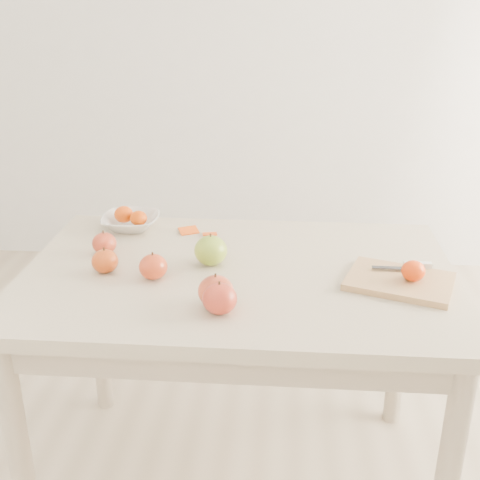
{
  "coord_description": "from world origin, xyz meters",
  "views": [
    {
      "loc": [
        0.12,
        -1.51,
        1.47
      ],
      "look_at": [
        0.0,
        0.05,
        0.82
      ],
      "focal_mm": 45.0,
      "sensor_mm": 36.0,
      "label": 1
    }
  ],
  "objects": [
    {
      "name": "cutting_board",
      "position": [
        0.43,
        -0.05,
        0.76
      ],
      "size": [
        0.32,
        0.27,
        0.02
      ],
      "primitive_type": "cube",
      "rotation": [
        0.0,
        0.0,
        -0.34
      ],
      "color": "tan",
      "rests_on": "table"
    },
    {
      "name": "orange_peel_a",
      "position": [
        -0.18,
        0.27,
        0.75
      ],
      "size": [
        0.07,
        0.07,
        0.01
      ],
      "primitive_type": "cube",
      "rotation": [
        0.21,
        0.0,
        0.46
      ],
      "color": "#ED5410",
      "rests_on": "table"
    },
    {
      "name": "ground",
      "position": [
        0.0,
        0.0,
        0.0
      ],
      "size": [
        3.5,
        3.5,
        0.0
      ],
      "primitive_type": "plane",
      "color": "#C6B293",
      "rests_on": "ground"
    },
    {
      "name": "bowl_tangerine_near",
      "position": [
        -0.4,
        0.3,
        0.79
      ],
      "size": [
        0.06,
        0.06,
        0.05
      ],
      "primitive_type": "ellipsoid",
      "color": "#DC4E07",
      "rests_on": "fruit_bowl"
    },
    {
      "name": "bowl_tangerine_far",
      "position": [
        -0.35,
        0.28,
        0.79
      ],
      "size": [
        0.06,
        0.06,
        0.05
      ],
      "primitive_type": "ellipsoid",
      "color": "#CD5007",
      "rests_on": "fruit_bowl"
    },
    {
      "name": "apple_red_b",
      "position": [
        -0.22,
        -0.07,
        0.78
      ],
      "size": [
        0.08,
        0.08,
        0.07
      ],
      "primitive_type": "ellipsoid",
      "color": "#A51013",
      "rests_on": "table"
    },
    {
      "name": "apple_green",
      "position": [
        -0.08,
        0.03,
        0.79
      ],
      "size": [
        0.09,
        0.09,
        0.08
      ],
      "primitive_type": "ellipsoid",
      "color": "#63A117",
      "rests_on": "table"
    },
    {
      "name": "fruit_bowl",
      "position": [
        -0.38,
        0.29,
        0.77
      ],
      "size": [
        0.19,
        0.19,
        0.05
      ],
      "primitive_type": "imported",
      "color": "silver",
      "rests_on": "table"
    },
    {
      "name": "orange_peel_b",
      "position": [
        -0.11,
        0.25,
        0.75
      ],
      "size": [
        0.05,
        0.04,
        0.01
      ],
      "primitive_type": "cube",
      "rotation": [
        -0.14,
        0.0,
        0.19
      ],
      "color": "#EC5010",
      "rests_on": "table"
    },
    {
      "name": "paring_knife",
      "position": [
        0.48,
        0.02,
        0.78
      ],
      "size": [
        0.17,
        0.05,
        0.01
      ],
      "color": "white",
      "rests_on": "cutting_board"
    },
    {
      "name": "apple_red_e",
      "position": [
        -0.04,
        -0.21,
        0.79
      ],
      "size": [
        0.09,
        0.09,
        0.08
      ],
      "primitive_type": "ellipsoid",
      "color": "maroon",
      "rests_on": "table"
    },
    {
      "name": "board_tangerine",
      "position": [
        0.46,
        -0.06,
        0.8
      ],
      "size": [
        0.06,
        0.06,
        0.05
      ],
      "primitive_type": "ellipsoid",
      "color": "#E23E08",
      "rests_on": "cutting_board"
    },
    {
      "name": "apple_red_d",
      "position": [
        -0.37,
        -0.04,
        0.78
      ],
      "size": [
        0.07,
        0.07,
        0.07
      ],
      "primitive_type": "ellipsoid",
      "color": "maroon",
      "rests_on": "table"
    },
    {
      "name": "apple_red_c",
      "position": [
        -0.03,
        -0.24,
        0.79
      ],
      "size": [
        0.08,
        0.08,
        0.08
      ],
      "primitive_type": "ellipsoid",
      "color": "maroon",
      "rests_on": "table"
    },
    {
      "name": "apple_red_a",
      "position": [
        -0.4,
        0.08,
        0.78
      ],
      "size": [
        0.07,
        0.07,
        0.06
      ],
      "primitive_type": "ellipsoid",
      "color": "maroon",
      "rests_on": "table"
    },
    {
      "name": "table",
      "position": [
        0.0,
        0.0,
        0.65
      ],
      "size": [
        1.2,
        0.8,
        0.75
      ],
      "color": "beige",
      "rests_on": "ground"
    }
  ]
}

